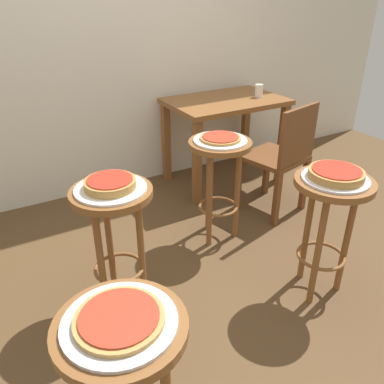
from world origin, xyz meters
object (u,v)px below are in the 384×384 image
Objects in this scene: stool_leftside at (114,222)px; stool_rear at (219,167)px; pizza_middle at (336,174)px; wooden_chair at (282,156)px; pizza_leftside at (110,183)px; stool_foreground at (125,366)px; serving_plate_foreground at (120,322)px; pizza_rear at (220,138)px; pizza_foreground at (119,318)px; serving_plate_rear at (220,140)px; serving_plate_middle at (335,179)px; stool_middle at (329,211)px; serving_plate_leftside at (111,189)px; dining_table at (225,114)px; cup_near_edge at (259,91)px.

stool_rear is (0.82, 0.29, 0.00)m from stool_leftside.
pizza_middle is 0.94m from wooden_chair.
pizza_leftside is (-1.02, 0.46, -0.00)m from pizza_middle.
pizza_leftside is at bearing 72.14° from stool_foreground.
serving_plate_foreground is 1.57m from stool_rear.
stool_leftside is 0.89m from pizza_rear.
serving_plate_rear is (1.09, 1.11, -0.02)m from pizza_foreground.
serving_plate_middle is 1.22× the size of pizza_middle.
pizza_middle is at bearing -75.39° from stool_rear.
serving_plate_foreground is at bearing -107.86° from pizza_leftside.
stool_leftside is (-1.02, 0.46, -0.21)m from pizza_middle.
stool_rear is at bearing 45.76° from stool_foreground.
serving_plate_leftside reaches higher than stool_middle.
pizza_foreground is at bearing -134.24° from serving_plate_rear.
serving_plate_rear is (-0.20, 0.75, 0.19)m from stool_middle.
stool_rear is (1.09, 1.11, 0.00)m from stool_foreground.
dining_table is at bearing 93.87° from wooden_chair.
stool_rear is (1.09, 1.11, -0.20)m from pizza_foreground.
cup_near_edge is (0.82, 0.67, 0.26)m from stool_rear.
cup_near_edge reaches higher than stool_rear.
wooden_chair is at bearing 5.87° from stool_rear.
stool_rear is 0.92m from dining_table.
cup_near_edge reaches higher than pizza_foreground.
stool_middle is at bearing -75.39° from pizza_rear.
serving_plate_rear is at bearing 19.57° from pizza_leftside.
serving_plate_foreground is at bearing -134.24° from stool_rear.
pizza_foreground reaches higher than serving_plate_foreground.
pizza_leftside reaches higher than pizza_rear.
stool_middle is 2.75× the size of pizza_rear.
pizza_rear reaches higher than stool_rear.
cup_near_edge is 0.12× the size of wooden_chair.
pizza_leftside is 0.87m from pizza_rear.
pizza_foreground is 0.38× the size of stool_rear.
pizza_middle is 0.79× the size of serving_plate_leftside.
wooden_chair reaches higher than pizza_middle.
pizza_leftside is (0.00, 0.00, 0.03)m from serving_plate_leftside.
wooden_chair is at bearing 14.03° from stool_leftside.
stool_leftside is at bearing -160.43° from pizza_rear.
stool_middle is 2.04× the size of serving_plate_leftside.
stool_leftside is 1.00× the size of stool_rear.
cup_near_edge reaches higher than serving_plate_rear.
cup_near_edge reaches higher than serving_plate_leftside.
serving_plate_leftside is 0.41× the size of wooden_chair.
serving_plate_middle is at bearing -115.91° from wooden_chair.
serving_plate_rear is (-0.20, 0.75, -0.03)m from pizza_middle.
stool_middle is at bearing -103.12° from dining_table.
stool_rear is at bearing 104.61° from serving_plate_middle.
serving_plate_rear is 0.40× the size of wooden_chair.
serving_plate_rear reaches higher than stool_middle.
wooden_chair is (1.67, 1.18, -0.25)m from serving_plate_foreground.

